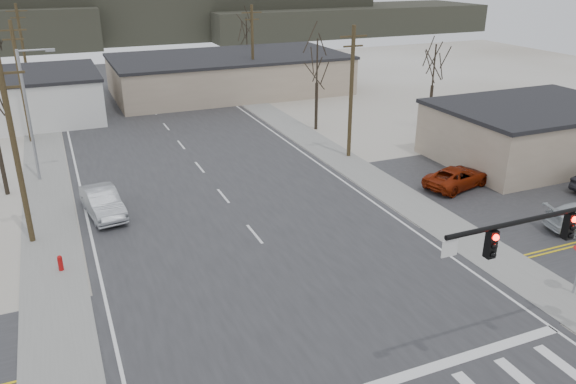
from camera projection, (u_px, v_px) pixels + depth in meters
name	position (u px, v px, depth m)	size (l,w,h in m)	color
ground	(316.00, 310.00, 24.78)	(140.00, 140.00, 0.00)	silver
main_road	(219.00, 191.00, 37.52)	(18.00, 110.00, 0.05)	#2B2A2D
cross_road	(316.00, 309.00, 24.77)	(90.00, 10.00, 0.04)	#2B2A2D
parking_lot	(549.00, 193.00, 37.13)	(18.00, 20.00, 0.03)	#2B2A2D
sidewalk_left	(47.00, 188.00, 37.93)	(3.00, 90.00, 0.06)	gray
sidewalk_right	(327.00, 150.00, 45.62)	(3.00, 90.00, 0.06)	gray
fire_hydrant	(60.00, 263.00, 27.71)	(0.24, 0.24, 0.87)	#A50C0C
building_right_far	(229.00, 74.00, 64.99)	(26.30, 14.30, 4.30)	tan
building_lot	(531.00, 132.00, 42.86)	(14.30, 10.30, 4.30)	tan
upole_left_b	(15.00, 151.00, 28.82)	(2.20, 0.30, 10.00)	#40331D
upole_left_c	(21.00, 80.00, 45.82)	(2.20, 0.30, 10.00)	#40331D
upole_left_d	(23.00, 48.00, 62.83)	(2.20, 0.30, 10.00)	#40331D
upole_right_a	(351.00, 91.00, 42.26)	(2.20, 0.30, 10.00)	#40331D
upole_right_b	(253.00, 51.00, 60.96)	(2.20, 0.30, 10.00)	#40331D
streetlight_main	(30.00, 109.00, 37.63)	(2.40, 0.25, 9.00)	gray
tree_right_mid	(317.00, 64.00, 49.15)	(3.74, 3.74, 8.33)	black
tree_right_far	(247.00, 34.00, 72.30)	(3.52, 3.52, 7.84)	black
tree_lot	(434.00, 68.00, 49.33)	(3.52, 3.52, 7.84)	black
hill_center	(173.00, 15.00, 110.12)	(80.00, 18.00, 9.00)	#333026
hill_right	(345.00, 20.00, 118.38)	(60.00, 18.00, 5.50)	#333026
sedan_crossing	(103.00, 202.00, 33.63)	(1.74, 5.00, 1.65)	gray
car_far_a	(162.00, 87.00, 64.32)	(2.19, 5.38, 1.56)	black
car_far_b	(91.00, 75.00, 72.23)	(1.52, 3.78, 1.29)	black
car_parked_red	(457.00, 177.00, 37.88)	(2.33, 5.05, 1.40)	maroon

